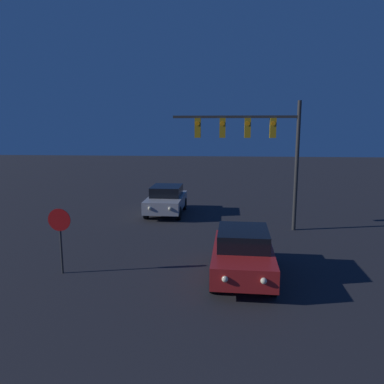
{
  "coord_description": "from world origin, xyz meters",
  "views": [
    {
      "loc": [
        1.2,
        -1.71,
        4.92
      ],
      "look_at": [
        0.0,
        13.02,
        2.31
      ],
      "focal_mm": 35.0,
      "sensor_mm": 36.0,
      "label": 1
    }
  ],
  "objects_px": {
    "car_far": "(166,200)",
    "car_near": "(243,253)",
    "traffic_signal_mast": "(257,140)",
    "stop_sign": "(60,228)"
  },
  "relations": [
    {
      "from": "car_far",
      "to": "traffic_signal_mast",
      "type": "distance_m",
      "value": 6.48
    },
    {
      "from": "traffic_signal_mast",
      "to": "stop_sign",
      "type": "relative_size",
      "value": 2.7
    },
    {
      "from": "traffic_signal_mast",
      "to": "car_far",
      "type": "bearing_deg",
      "value": 149.03
    },
    {
      "from": "car_near",
      "to": "car_far",
      "type": "relative_size",
      "value": 1.01
    },
    {
      "from": "car_near",
      "to": "traffic_signal_mast",
      "type": "bearing_deg",
      "value": -96.39
    },
    {
      "from": "car_far",
      "to": "stop_sign",
      "type": "relative_size",
      "value": 1.83
    },
    {
      "from": "car_near",
      "to": "traffic_signal_mast",
      "type": "distance_m",
      "value": 6.9
    },
    {
      "from": "traffic_signal_mast",
      "to": "stop_sign",
      "type": "bearing_deg",
      "value": -138.57
    },
    {
      "from": "traffic_signal_mast",
      "to": "car_near",
      "type": "bearing_deg",
      "value": -98.25
    },
    {
      "from": "car_far",
      "to": "car_near",
      "type": "bearing_deg",
      "value": 114.68
    }
  ]
}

